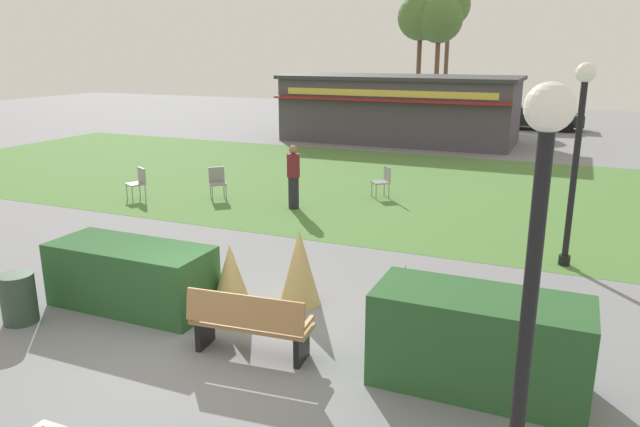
# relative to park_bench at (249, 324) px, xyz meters

# --- Properties ---
(ground_plane) EXTENTS (80.00, 80.00, 0.00)m
(ground_plane) POSITION_rel_park_bench_xyz_m (-0.74, 0.09, -0.48)
(ground_plane) COLOR slate
(lawn_patch) EXTENTS (36.00, 12.00, 0.01)m
(lawn_patch) POSITION_rel_park_bench_xyz_m (-0.74, 11.02, -0.48)
(lawn_patch) COLOR #4C7A38
(lawn_patch) RESTS_ON ground_plane
(park_bench) EXTENTS (1.74, 0.67, 0.95)m
(park_bench) POSITION_rel_park_bench_xyz_m (0.00, 0.00, 0.00)
(park_bench) COLOR #9E7547
(park_bench) RESTS_ON ground_plane
(hedge_left) EXTENTS (2.71, 1.10, 1.05)m
(hedge_left) POSITION_rel_park_bench_xyz_m (-2.59, 0.69, 0.05)
(hedge_left) COLOR #28562B
(hedge_left) RESTS_ON ground_plane
(hedge_right) EXTENTS (2.59, 1.10, 1.22)m
(hedge_right) POSITION_rel_park_bench_xyz_m (2.99, 0.45, 0.13)
(hedge_right) COLOR #28562B
(hedge_right) RESTS_ON ground_plane
(ornamental_grass_behind_left) EXTENTS (0.61, 0.61, 0.92)m
(ornamental_grass_behind_left) POSITION_rel_park_bench_xyz_m (1.65, 1.91, -0.02)
(ornamental_grass_behind_left) COLOR tan
(ornamental_grass_behind_left) RESTS_ON ground_plane
(ornamental_grass_behind_right) EXTENTS (0.70, 0.70, 1.13)m
(ornamental_grass_behind_right) POSITION_rel_park_bench_xyz_m (-1.00, 1.15, 0.08)
(ornamental_grass_behind_right) COLOR tan
(ornamental_grass_behind_right) RESTS_ON ground_plane
(ornamental_grass_behind_center) EXTENTS (0.69, 0.69, 1.28)m
(ornamental_grass_behind_center) POSITION_rel_park_bench_xyz_m (-0.12, 1.88, 0.16)
(ornamental_grass_behind_center) COLOR tan
(ornamental_grass_behind_center) RESTS_ON ground_plane
(lamppost_near) EXTENTS (0.36, 0.36, 3.87)m
(lamppost_near) POSITION_rel_park_bench_xyz_m (3.62, -1.91, 1.97)
(lamppost_near) COLOR black
(lamppost_near) RESTS_ON ground_plane
(lamppost_mid) EXTENTS (0.36, 0.36, 3.87)m
(lamppost_mid) POSITION_rel_park_bench_xyz_m (3.88, 5.57, 1.97)
(lamppost_mid) COLOR black
(lamppost_mid) RESTS_ON ground_plane
(trash_bin) EXTENTS (0.52, 0.52, 0.79)m
(trash_bin) POSITION_rel_park_bench_xyz_m (-3.80, -0.48, -0.09)
(trash_bin) COLOR #2D4233
(trash_bin) RESTS_ON ground_plane
(food_kiosk) EXTENTS (10.59, 4.71, 2.97)m
(food_kiosk) POSITION_rel_park_bench_xyz_m (-3.71, 20.33, 1.01)
(food_kiosk) COLOR #47424C
(food_kiosk) RESTS_ON ground_plane
(cafe_chair_west) EXTENTS (0.62, 0.62, 0.89)m
(cafe_chair_west) POSITION_rel_park_bench_xyz_m (-5.34, 7.51, 0.05)
(cafe_chair_west) COLOR gray
(cafe_chair_west) RESTS_ON ground_plane
(cafe_chair_east) EXTENTS (0.62, 0.62, 0.89)m
(cafe_chair_east) POSITION_rel_park_bench_xyz_m (-1.06, 9.48, 0.05)
(cafe_chair_east) COLOR gray
(cafe_chair_east) RESTS_ON ground_plane
(cafe_chair_center) EXTENTS (0.59, 0.59, 0.89)m
(cafe_chair_center) POSITION_rel_park_bench_xyz_m (-7.34, 6.58, 0.05)
(cafe_chair_center) COLOR gray
(cafe_chair_center) RESTS_ON ground_plane
(person_strolling) EXTENTS (0.34, 0.34, 1.69)m
(person_strolling) POSITION_rel_park_bench_xyz_m (-2.88, 7.38, 0.38)
(person_strolling) COLOR #23232D
(person_strolling) RESTS_ON ground_plane
(parked_car_west_slot) EXTENTS (4.21, 2.08, 1.20)m
(parked_car_west_slot) POSITION_rel_park_bench_xyz_m (-2.95, 27.27, 0.16)
(parked_car_west_slot) COLOR #B7BABF
(parked_car_west_slot) RESTS_ON ground_plane
(parked_car_center_slot) EXTENTS (4.26, 2.18, 1.20)m
(parked_car_center_slot) POSITION_rel_park_bench_xyz_m (2.05, 27.27, 0.16)
(parked_car_center_slot) COLOR black
(parked_car_center_slot) RESTS_ON ground_plane
(tree_left_bg) EXTENTS (2.80, 2.80, 7.41)m
(tree_left_bg) POSITION_rel_park_bench_xyz_m (-5.48, 30.61, 5.47)
(tree_left_bg) COLOR brown
(tree_left_bg) RESTS_ON ground_plane
(tree_right_bg) EXTENTS (2.80, 2.80, 7.26)m
(tree_right_bg) POSITION_rel_park_bench_xyz_m (-4.30, 30.41, 5.32)
(tree_right_bg) COLOR brown
(tree_right_bg) RESTS_ON ground_plane
(tree_center_bg) EXTENTS (2.80, 2.80, 8.35)m
(tree_center_bg) POSITION_rel_park_bench_xyz_m (-4.71, 35.10, 6.39)
(tree_center_bg) COLOR brown
(tree_center_bg) RESTS_ON ground_plane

